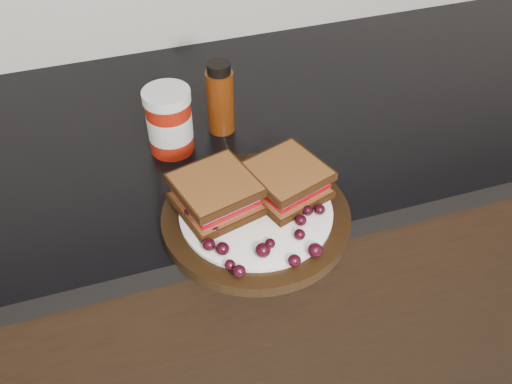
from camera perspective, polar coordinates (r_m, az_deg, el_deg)
base_cabinets at (r=1.37m, az=-2.44°, el=-9.10°), size 3.96×0.58×0.86m
countertop at (r=1.06m, az=-3.16°, el=6.08°), size 3.98×0.60×0.04m
plate at (r=0.85m, az=0.00°, el=-2.53°), size 0.28×0.28×0.02m
sandwich_left at (r=0.83m, az=-4.03°, el=-0.24°), size 0.13×0.13×0.05m
sandwich_right at (r=0.85m, az=3.05°, el=1.13°), size 0.13×0.13×0.05m
grape_0 at (r=0.78m, az=-4.73°, el=-5.27°), size 0.02×0.02×0.02m
grape_1 at (r=0.77m, az=-3.37°, el=-5.68°), size 0.02×0.02×0.02m
grape_2 at (r=0.76m, az=-2.62°, el=-7.27°), size 0.02×0.02×0.01m
grape_3 at (r=0.75m, az=-1.69°, el=-7.91°), size 0.02×0.02×0.02m
grape_4 at (r=0.77m, az=0.70°, el=-5.84°), size 0.02×0.02×0.02m
grape_5 at (r=0.78m, az=1.41°, el=-5.18°), size 0.02×0.02×0.01m
grape_6 at (r=0.76m, az=3.85°, el=-6.86°), size 0.02×0.02×0.02m
grape_7 at (r=0.77m, az=5.94°, el=-5.81°), size 0.02×0.02×0.02m
grape_8 at (r=0.79m, az=4.38°, el=-4.27°), size 0.02×0.02×0.02m
grape_9 at (r=0.81m, az=4.50°, el=-2.85°), size 0.02×0.02×0.02m
grape_10 at (r=0.83m, az=6.38°, el=-1.76°), size 0.02×0.02×0.02m
grape_11 at (r=0.83m, az=5.18°, el=-1.85°), size 0.02×0.02×0.02m
grape_12 at (r=0.85m, az=5.73°, el=-0.58°), size 0.02×0.02×0.02m
grape_13 at (r=0.87m, az=5.08°, el=0.87°), size 0.02×0.02×0.02m
grape_14 at (r=0.87m, az=2.96°, el=1.17°), size 0.02×0.02×0.01m
grape_15 at (r=0.86m, az=2.33°, el=0.14°), size 0.02×0.02×0.02m
grape_16 at (r=0.86m, az=-4.94°, el=0.27°), size 0.02×0.02×0.02m
grape_17 at (r=0.85m, az=-4.12°, el=-0.19°), size 0.02×0.02×0.02m
grape_18 at (r=0.83m, az=-6.24°, el=-1.37°), size 0.02×0.02×0.02m
grape_19 at (r=0.82m, az=-6.11°, el=-2.11°), size 0.02×0.02×0.02m
grape_20 at (r=0.80m, az=-4.13°, el=-3.85°), size 0.02×0.02×0.02m
grape_21 at (r=0.84m, az=-4.05°, el=-0.75°), size 0.01×0.01×0.01m
grape_22 at (r=0.83m, az=-4.88°, el=-1.43°), size 0.02×0.02×0.01m
grape_23 at (r=0.82m, az=-6.51°, el=-2.08°), size 0.02×0.02×0.02m
condiment_jar at (r=0.96m, az=-8.65°, el=7.03°), size 0.09×0.09×0.12m
oil_bottle at (r=0.99m, az=-3.60°, el=9.41°), size 0.06×0.06×0.13m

